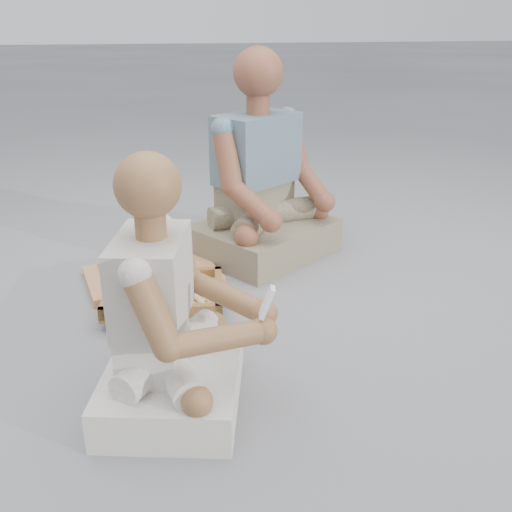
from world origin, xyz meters
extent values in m
plane|color=gray|center=(0.00, 0.00, 0.00)|extent=(60.00, 60.00, 0.00)
cube|color=#A66640|center=(-0.35, 0.70, 0.02)|extent=(0.65, 0.49, 0.04)
cube|color=brown|center=(-0.31, 0.40, 0.05)|extent=(0.53, 0.45, 0.01)
cube|color=brown|center=(-0.29, 0.57, 0.08)|extent=(0.48, 0.10, 0.05)
cube|color=brown|center=(-0.34, 0.22, 0.08)|extent=(0.48, 0.10, 0.05)
cube|color=brown|center=(-0.09, 0.36, 0.08)|extent=(0.08, 0.38, 0.05)
cube|color=brown|center=(-0.53, 0.43, 0.08)|extent=(0.08, 0.38, 0.05)
cube|color=tan|center=(-0.31, 0.40, 0.06)|extent=(0.46, 0.38, 0.01)
cube|color=silver|center=(-0.40, 0.48, 0.08)|extent=(0.09, 0.13, 0.00)
cylinder|color=tan|center=(-0.34, 0.39, 0.08)|extent=(0.06, 0.07, 0.02)
cube|color=silver|center=(-0.32, 0.38, 0.08)|extent=(0.12, 0.11, 0.00)
cylinder|color=tan|center=(-0.23, 0.45, 0.08)|extent=(0.07, 0.06, 0.02)
cube|color=silver|center=(-0.32, 0.47, 0.07)|extent=(0.14, 0.07, 0.00)
cylinder|color=tan|center=(-0.22, 0.43, 0.07)|extent=(0.07, 0.05, 0.02)
cube|color=silver|center=(-0.20, 0.34, 0.07)|extent=(0.13, 0.09, 0.00)
cylinder|color=tan|center=(-0.11, 0.40, 0.07)|extent=(0.07, 0.06, 0.02)
cube|color=silver|center=(-0.34, 0.42, 0.07)|extent=(0.10, 0.13, 0.00)
cylinder|color=tan|center=(-0.28, 0.33, 0.07)|extent=(0.06, 0.07, 0.02)
cube|color=silver|center=(-0.26, 0.40, 0.07)|extent=(0.14, 0.08, 0.00)
cylinder|color=tan|center=(-0.16, 0.45, 0.07)|extent=(0.07, 0.05, 0.02)
cube|color=silver|center=(-0.36, 0.38, 0.06)|extent=(0.14, 0.08, 0.00)
cylinder|color=tan|center=(-0.27, 0.33, 0.06)|extent=(0.07, 0.05, 0.02)
cube|color=silver|center=(-0.42, 0.49, 0.08)|extent=(0.14, 0.08, 0.00)
cylinder|color=tan|center=(-0.33, 0.43, 0.08)|extent=(0.07, 0.05, 0.02)
cube|color=silver|center=(-0.24, 0.45, 0.07)|extent=(0.08, 0.14, 0.00)
cylinder|color=tan|center=(-0.19, 0.35, 0.07)|extent=(0.05, 0.07, 0.02)
cube|color=silver|center=(-0.21, 0.36, 0.07)|extent=(0.07, 0.14, 0.00)
cylinder|color=tan|center=(-0.17, 0.26, 0.07)|extent=(0.05, 0.07, 0.02)
cube|color=silver|center=(-0.23, 0.39, 0.07)|extent=(0.09, 0.13, 0.00)
cylinder|color=tan|center=(-0.18, 0.30, 0.07)|extent=(0.06, 0.07, 0.02)
cube|color=tan|center=(-0.34, 0.24, 0.00)|extent=(0.02, 0.02, 0.00)
cube|color=tan|center=(0.00, 0.75, 0.00)|extent=(0.02, 0.02, 0.00)
cube|color=tan|center=(0.03, 0.44, 0.00)|extent=(0.02, 0.02, 0.00)
cube|color=tan|center=(-0.08, 0.75, 0.00)|extent=(0.02, 0.02, 0.00)
cube|color=tan|center=(-0.25, 0.58, 0.00)|extent=(0.02, 0.02, 0.00)
cube|color=tan|center=(-0.27, 0.57, 0.00)|extent=(0.02, 0.02, 0.00)
cube|color=tan|center=(-0.60, 0.59, 0.00)|extent=(0.02, 0.02, 0.00)
cube|color=tan|center=(-0.45, 0.13, 0.00)|extent=(0.02, 0.02, 0.00)
cube|color=tan|center=(-0.10, 0.79, 0.00)|extent=(0.02, 0.02, 0.00)
cube|color=tan|center=(-0.17, 0.62, 0.00)|extent=(0.02, 0.02, 0.00)
cube|color=tan|center=(-0.48, 0.66, 0.00)|extent=(0.02, 0.02, 0.00)
cube|color=silver|center=(-0.33, -0.25, 0.07)|extent=(0.52, 0.60, 0.13)
cube|color=silver|center=(-0.38, -0.23, 0.21)|extent=(0.24, 0.32, 0.16)
cube|color=beige|center=(-0.37, -0.24, 0.42)|extent=(0.27, 0.36, 0.27)
sphere|color=brown|center=(-0.36, -0.24, 0.71)|extent=(0.19, 0.19, 0.19)
sphere|color=brown|center=(-0.04, -0.27, 0.29)|extent=(0.08, 0.08, 0.08)
sphere|color=brown|center=(-0.07, -0.37, 0.29)|extent=(0.08, 0.08, 0.08)
cube|color=gray|center=(0.23, 0.90, 0.08)|extent=(0.83, 0.79, 0.17)
cube|color=gray|center=(0.20, 0.96, 0.27)|extent=(0.42, 0.39, 0.20)
cube|color=slate|center=(0.20, 0.95, 0.54)|extent=(0.47, 0.43, 0.34)
sphere|color=brown|center=(0.21, 0.94, 0.90)|extent=(0.24, 0.24, 0.24)
sphere|color=brown|center=(0.53, 0.83, 0.28)|extent=(0.11, 0.11, 0.11)
sphere|color=brown|center=(0.19, 0.60, 0.28)|extent=(0.11, 0.11, 0.11)
cube|color=white|center=(-0.06, -0.37, 0.38)|extent=(0.05, 0.05, 0.10)
cube|color=black|center=(-0.06, -0.37, 0.39)|extent=(0.02, 0.03, 0.03)
camera|label=1|loc=(-0.40, -1.77, 1.12)|focal=40.00mm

